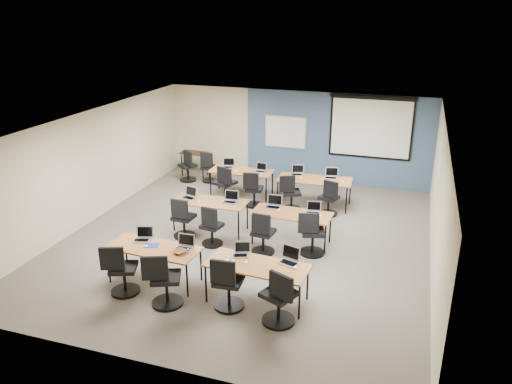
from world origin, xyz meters
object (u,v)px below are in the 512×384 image
(whiteboard, at_px, (285,132))
(training_table_back_right, at_px, (315,181))
(laptop_0, at_px, (143,237))
(task_chair_5, at_px, (211,229))
(task_chair_10, at_px, (290,196))
(training_table_mid_right, at_px, (292,215))
(laptop_10, at_px, (297,172))
(task_chair_1, at_px, (164,284))
(task_chair_9, at_px, (253,192))
(task_chair_6, at_px, (263,237))
(task_chair_8, at_px, (225,187))
(training_table_mid_left, at_px, (210,203))
(task_chair_0, at_px, (121,274))
(task_chair_4, at_px, (183,221))
(laptop_9, at_px, (261,169))
(laptop_1, at_px, (184,245))
(task_chair_11, at_px, (329,201))
(spare_chair_a, at_px, (209,170))
(task_chair_3, at_px, (279,301))
(projector_screen, at_px, (371,124))
(laptop_6, at_px, (274,204))
(laptop_11, at_px, (331,175))
(laptop_4, at_px, (190,195))
(laptop_7, at_px, (313,210))
(utility_table, at_px, (194,156))
(training_table_back_left, at_px, (241,172))
(training_table_front_right, at_px, (257,267))
(training_table_front_left, at_px, (154,250))
(laptop_5, at_px, (230,199))
(task_chair_7, at_px, (312,237))
(laptop_2, at_px, (241,252))
(spare_chair_b, at_px, (188,168))

(whiteboard, distance_m, training_table_back_right, 2.45)
(training_table_back_right, relative_size, laptop_0, 6.00)
(task_chair_5, bearing_deg, task_chair_10, 75.62)
(training_table_mid_right, bearing_deg, laptop_10, 102.62)
(task_chair_1, height_order, task_chair_9, task_chair_1)
(task_chair_6, bearing_deg, task_chair_8, 131.34)
(training_table_mid_left, bearing_deg, task_chair_0, -99.60)
(task_chair_4, relative_size, laptop_9, 3.26)
(task_chair_8, bearing_deg, task_chair_1, -60.64)
(task_chair_0, distance_m, task_chair_9, 4.92)
(laptop_1, relative_size, task_chair_4, 0.33)
(training_table_back_right, distance_m, laptop_0, 5.22)
(training_table_back_right, distance_m, task_chair_6, 3.16)
(training_table_mid_left, xyz_separation_m, task_chair_11, (2.51, 1.74, -0.29))
(training_table_mid_left, relative_size, spare_chair_a, 1.83)
(training_table_mid_left, relative_size, task_chair_3, 1.69)
(projector_screen, relative_size, task_chair_8, 2.28)
(laptop_0, distance_m, laptop_6, 3.11)
(task_chair_9, relative_size, laptop_11, 2.83)
(laptop_4, bearing_deg, task_chair_3, -29.15)
(task_chair_0, relative_size, task_chair_3, 0.98)
(laptop_7, height_order, utility_table, laptop_7)
(task_chair_3, relative_size, laptop_11, 3.00)
(laptop_0, bearing_deg, laptop_7, 22.45)
(task_chair_0, xyz_separation_m, laptop_4, (-0.10, 3.18, 0.37))
(training_table_back_left, xyz_separation_m, task_chair_6, (1.62, -3.19, -0.28))
(training_table_back_right, xyz_separation_m, laptop_7, (0.43, -2.25, 0.10))
(training_table_front_right, height_order, training_table_mid_left, same)
(laptop_1, xyz_separation_m, task_chair_1, (-0.01, -0.85, -0.36))
(laptop_9, bearing_deg, training_table_front_right, -68.28)
(training_table_front_left, xyz_separation_m, laptop_6, (1.60, 2.65, 0.11))
(laptop_5, bearing_deg, laptop_10, 62.50)
(whiteboard, xyz_separation_m, spare_chair_a, (-2.08, -1.07, -1.06))
(task_chair_3, height_order, task_chair_7, task_chair_3)
(laptop_5, relative_size, task_chair_11, 0.35)
(task_chair_8, bearing_deg, task_chair_11, 20.39)
(training_table_front_left, distance_m, laptop_9, 5.05)
(laptop_1, bearing_deg, task_chair_0, -144.09)
(laptop_1, xyz_separation_m, laptop_5, (-0.02, 2.48, 0.00))
(whiteboard, xyz_separation_m, laptop_2, (0.91, -6.53, -0.66))
(laptop_5, height_order, task_chair_5, laptop_5)
(task_chair_0, relative_size, laptop_1, 3.07)
(training_table_mid_right, relative_size, laptop_7, 5.63)
(task_chair_0, bearing_deg, spare_chair_a, 77.74)
(training_table_front_left, bearing_deg, training_table_back_right, 70.14)
(spare_chair_b, bearing_deg, laptop_2, -23.87)
(task_chair_7, xyz_separation_m, spare_chair_b, (-4.56, 3.55, -0.01))
(spare_chair_a, bearing_deg, projector_screen, 12.56)
(projector_screen, xyz_separation_m, laptop_7, (-0.75, -4.14, -1.10))
(task_chair_11, bearing_deg, task_chair_0, -101.76)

